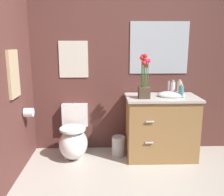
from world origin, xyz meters
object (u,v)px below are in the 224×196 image
object	(u,v)px
wall_poster	(74,59)
vanity_cabinet	(161,126)
flower_vase	(144,82)
hand_wash_bottle	(173,89)
lotion_bottle	(179,88)
toilet	(74,139)
hanging_towel	(14,74)
wall_mirror	(159,48)
toilet_paper_roll	(29,112)
soap_bottle	(181,91)
trash_bin	(118,146)

from	to	relation	value
wall_poster	vanity_cabinet	bearing A→B (deg)	-14.06
flower_vase	hand_wash_bottle	xyz separation A→B (m)	(0.39, 0.08, -0.11)
flower_vase	hand_wash_bottle	size ratio (longest dim) A/B	2.59
vanity_cabinet	lotion_bottle	world-z (taller)	lotion_bottle
toilet	hanging_towel	bearing A→B (deg)	-141.76
wall_mirror	toilet_paper_roll	distance (m)	1.91
flower_vase	wall_mirror	bearing A→B (deg)	56.74
lotion_bottle	toilet_paper_roll	xyz separation A→B (m)	(-1.92, -0.23, -0.25)
soap_bottle	toilet_paper_roll	xyz separation A→B (m)	(-1.91, -0.10, -0.23)
toilet	soap_bottle	xyz separation A→B (m)	(1.40, -0.10, 0.67)
flower_vase	soap_bottle	size ratio (longest dim) A/B	3.19
toilet	toilet_paper_roll	xyz separation A→B (m)	(-0.51, -0.20, 0.44)
lotion_bottle	wall_mirror	size ratio (longest dim) A/B	0.26
flower_vase	hanging_towel	size ratio (longest dim) A/B	1.07
flower_vase	hanging_towel	world-z (taller)	hanging_towel
flower_vase	hanging_towel	bearing A→B (deg)	-167.45
toilet	flower_vase	world-z (taller)	flower_vase
lotion_bottle	wall_poster	distance (m)	1.48
toilet	hand_wash_bottle	distance (m)	1.48
wall_mirror	toilet	bearing A→B (deg)	-167.13
lotion_bottle	toilet_paper_roll	size ratio (longest dim) A/B	1.91
trash_bin	hanging_towel	bearing A→B (deg)	-158.65
vanity_cabinet	toilet	bearing A→B (deg)	178.71
soap_bottle	wall_poster	bearing A→B (deg)	165.31
soap_bottle	wall_poster	size ratio (longest dim) A/B	0.35
lotion_bottle	wall_mirror	xyz separation A→B (m)	(-0.24, 0.24, 0.52)
hand_wash_bottle	wall_mirror	distance (m)	0.61
toilet	lotion_bottle	distance (m)	1.57
soap_bottle	trash_bin	world-z (taller)	soap_bottle
toilet	vanity_cabinet	size ratio (longest dim) A/B	0.68
wall_poster	toilet_paper_roll	distance (m)	0.93
flower_vase	trash_bin	distance (m)	0.97
hanging_towel	toilet_paper_roll	distance (m)	0.57
wall_mirror	hanging_towel	distance (m)	1.90
soap_bottle	toilet	bearing A→B (deg)	175.97
wall_mirror	vanity_cabinet	bearing A→B (deg)	-89.46
toilet	trash_bin	size ratio (longest dim) A/B	2.54
toilet	toilet_paper_roll	world-z (taller)	toilet_paper_roll
wall_mirror	trash_bin	bearing A→B (deg)	-155.56
flower_vase	hand_wash_bottle	world-z (taller)	flower_vase
trash_bin	wall_mirror	distance (m)	1.45
vanity_cabinet	soap_bottle	xyz separation A→B (m)	(0.22, -0.07, 0.48)
vanity_cabinet	soap_bottle	distance (m)	0.54
vanity_cabinet	wall_mirror	bearing A→B (deg)	90.54
wall_poster	soap_bottle	bearing A→B (deg)	-14.69
hand_wash_bottle	hanging_towel	xyz separation A→B (m)	(-1.87, -0.42, 0.25)
wall_poster	wall_mirror	distance (m)	1.18
flower_vase	wall_poster	size ratio (longest dim) A/B	1.12
lotion_bottle	flower_vase	bearing A→B (deg)	-163.22
hand_wash_bottle	trash_bin	bearing A→B (deg)	176.43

